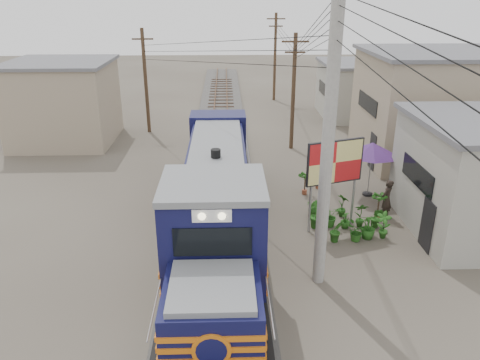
{
  "coord_description": "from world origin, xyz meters",
  "views": [
    {
      "loc": [
        0.39,
        -14.03,
        9.27
      ],
      "look_at": [
        0.94,
        3.33,
        2.2
      ],
      "focal_mm": 35.0,
      "sensor_mm": 36.0,
      "label": 1
    }
  ],
  "objects_px": {
    "locomotive": "(216,204)",
    "billboard": "(335,164)",
    "vendor": "(387,199)",
    "market_umbrella": "(372,149)"
  },
  "relations": [
    {
      "from": "locomotive",
      "to": "billboard",
      "type": "height_order",
      "value": "locomotive"
    },
    {
      "from": "billboard",
      "to": "vendor",
      "type": "xyz_separation_m",
      "value": [
        2.59,
        0.85,
        -1.95
      ]
    },
    {
      "from": "locomotive",
      "to": "market_umbrella",
      "type": "bearing_deg",
      "value": 32.38
    },
    {
      "from": "vendor",
      "to": "market_umbrella",
      "type": "bearing_deg",
      "value": -133.22
    },
    {
      "from": "market_umbrella",
      "to": "billboard",
      "type": "bearing_deg",
      "value": -127.53
    },
    {
      "from": "market_umbrella",
      "to": "locomotive",
      "type": "bearing_deg",
      "value": -147.62
    },
    {
      "from": "billboard",
      "to": "market_umbrella",
      "type": "xyz_separation_m",
      "value": [
        2.54,
        3.3,
        -0.49
      ]
    },
    {
      "from": "billboard",
      "to": "market_umbrella",
      "type": "distance_m",
      "value": 4.19
    },
    {
      "from": "locomotive",
      "to": "vendor",
      "type": "relative_size",
      "value": 9.35
    },
    {
      "from": "billboard",
      "to": "vendor",
      "type": "distance_m",
      "value": 3.35
    }
  ]
}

